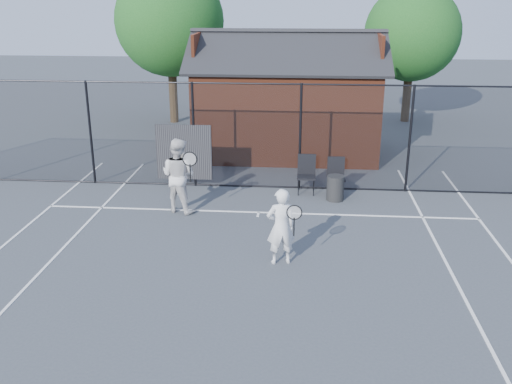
# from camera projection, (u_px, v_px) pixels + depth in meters

# --- Properties ---
(ground) EXTENTS (80.00, 80.00, 0.00)m
(ground) POSITION_uv_depth(u_px,v_px,m) (247.00, 265.00, 11.72)
(ground) COLOR #3F4448
(ground) RESTS_ON ground
(court_lines) EXTENTS (11.02, 18.00, 0.01)m
(court_lines) POSITION_uv_depth(u_px,v_px,m) (240.00, 297.00, 10.47)
(court_lines) COLOR white
(court_lines) RESTS_ON ground
(fence) EXTENTS (22.04, 3.00, 3.00)m
(fence) POSITION_uv_depth(u_px,v_px,m) (254.00, 138.00, 15.97)
(fence) COLOR black
(fence) RESTS_ON ground
(clubhouse) EXTENTS (6.50, 4.36, 4.19)m
(clubhouse) POSITION_uv_depth(u_px,v_px,m) (287.00, 106.00, 19.62)
(clubhouse) COLOR brown
(clubhouse) RESTS_ON ground
(tree_left) EXTENTS (4.48, 4.48, 6.44)m
(tree_left) POSITION_uv_depth(u_px,v_px,m) (170.00, 22.00, 23.39)
(tree_left) COLOR #322614
(tree_left) RESTS_ON ground
(tree_right) EXTENTS (3.97, 3.97, 5.70)m
(tree_right) POSITION_uv_depth(u_px,v_px,m) (412.00, 33.00, 23.71)
(tree_right) COLOR #322614
(tree_right) RESTS_ON ground
(player_front) EXTENTS (0.76, 0.60, 1.62)m
(player_front) POSITION_uv_depth(u_px,v_px,m) (281.00, 226.00, 11.57)
(player_front) COLOR white
(player_front) RESTS_ON ground
(player_back) EXTENTS (1.13, 1.02, 1.91)m
(player_back) POSITION_uv_depth(u_px,v_px,m) (179.00, 175.00, 14.34)
(player_back) COLOR silver
(player_back) RESTS_ON ground
(chair_left) EXTENTS (0.51, 0.53, 1.05)m
(chair_left) POSITION_uv_depth(u_px,v_px,m) (306.00, 175.00, 15.78)
(chair_left) COLOR black
(chair_left) RESTS_ON ground
(chair_right) EXTENTS (0.50, 0.52, 1.00)m
(chair_right) POSITION_uv_depth(u_px,v_px,m) (336.00, 177.00, 15.73)
(chair_right) COLOR black
(chair_right) RESTS_ON ground
(waste_bin) EXTENTS (0.52, 0.52, 0.68)m
(waste_bin) POSITION_uv_depth(u_px,v_px,m) (335.00, 188.00, 15.31)
(waste_bin) COLOR black
(waste_bin) RESTS_ON ground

